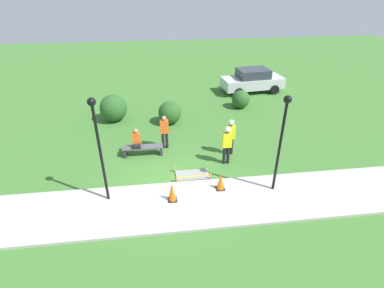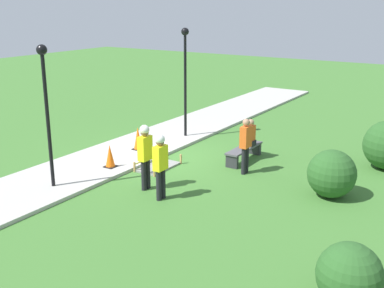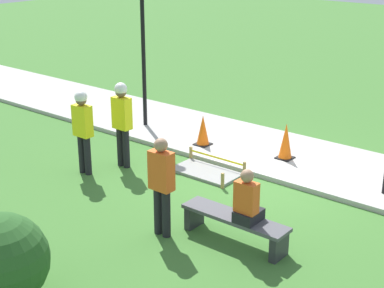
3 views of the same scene
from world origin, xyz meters
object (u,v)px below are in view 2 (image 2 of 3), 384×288
traffic_cone_near_patch (138,138)px  person_seated_on_bench (250,135)px  bystander_in_orange_shirt (246,143)px  traffic_cone_far_patch (110,156)px  worker_supervisor (145,151)px  lamppost_far (185,67)px  lamppost_near (46,96)px  park_bench (244,151)px  worker_assistant (160,161)px

traffic_cone_near_patch → person_seated_on_bench: 3.82m
traffic_cone_near_patch → bystander_in_orange_shirt: (-0.07, 4.06, 0.47)m
person_seated_on_bench → bystander_in_orange_shirt: size_ratio=0.53×
traffic_cone_far_patch → worker_supervisor: size_ratio=0.38×
worker_supervisor → bystander_in_orange_shirt: bearing=146.8°
traffic_cone_far_patch → lamppost_far: (-4.28, -0.06, 2.26)m
worker_supervisor → lamppost_near: size_ratio=0.48×
worker_supervisor → person_seated_on_bench: bearing=162.9°
person_seated_on_bench → lamppost_far: size_ratio=0.22×
person_seated_on_bench → lamppost_far: bearing=-107.3°
lamppost_near → lamppost_far: bearing=178.2°
park_bench → lamppost_near: size_ratio=0.48×
park_bench → worker_assistant: 4.11m
traffic_cone_far_patch → worker_supervisor: (0.65, 1.90, 0.65)m
worker_assistant → bystander_in_orange_shirt: worker_assistant is taller
traffic_cone_near_patch → lamppost_far: lamppost_far is taller
worker_assistant → bystander_in_orange_shirt: size_ratio=1.04×
worker_supervisor → lamppost_far: (-4.93, -1.95, 1.61)m
park_bench → worker_supervisor: (3.68, -1.16, 0.77)m
traffic_cone_far_patch → lamppost_near: size_ratio=0.18×
park_bench → traffic_cone_far_patch: bearing=-45.3°
traffic_cone_near_patch → lamppost_near: size_ratio=0.20×
park_bench → bystander_in_orange_shirt: bystander_in_orange_shirt is taller
traffic_cone_near_patch → worker_supervisor: size_ratio=0.43×
worker_assistant → lamppost_far: size_ratio=0.44×
traffic_cone_far_patch → traffic_cone_near_patch: bearing=-167.0°
traffic_cone_far_patch → bystander_in_orange_shirt: bystander_in_orange_shirt is taller
worker_supervisor → worker_assistant: bearing=65.8°
traffic_cone_far_patch → lamppost_far: 4.84m
traffic_cone_far_patch → worker_assistant: bearing=69.4°
worker_assistant → person_seated_on_bench: bearing=174.1°
park_bench → lamppost_far: (-1.25, -3.11, 2.38)m
traffic_cone_far_patch → park_bench: 4.31m
worker_assistant → park_bench: bearing=174.4°
bystander_in_orange_shirt → lamppost_near: 5.82m
park_bench → worker_assistant: (4.03, -0.40, 0.72)m
person_seated_on_bench → worker_assistant: 4.32m
worker_assistant → lamppost_near: lamppost_near is taller
lamppost_near → park_bench: bearing=146.9°
lamppost_far → bystander_in_orange_shirt: bearing=57.9°
park_bench → bystander_in_orange_shirt: 1.35m
traffic_cone_near_patch → traffic_cone_far_patch: 1.96m
worker_supervisor → worker_assistant: 0.84m
bystander_in_orange_shirt → lamppost_far: (-2.30, -3.67, 1.75)m
lamppost_near → lamppost_far: (-6.32, 0.20, 0.09)m
park_bench → worker_assistant: bearing=-5.6°
person_seated_on_bench → worker_supervisor: bearing=-17.1°
worker_supervisor → traffic_cone_far_patch: bearing=-109.0°
bystander_in_orange_shirt → lamppost_far: bearing=-122.1°
park_bench → bystander_in_orange_shirt: bearing=27.9°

